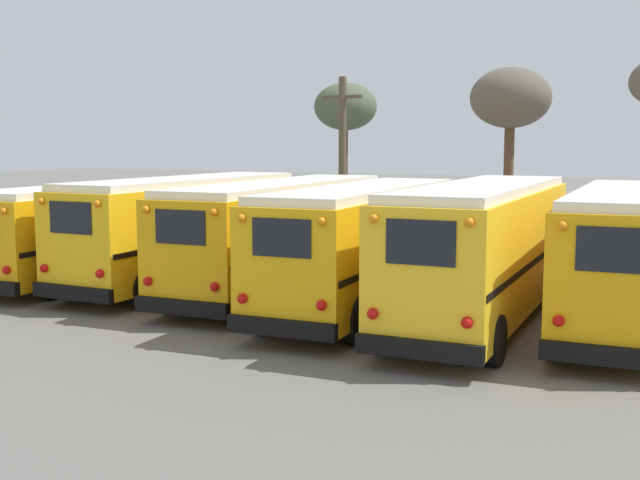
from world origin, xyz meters
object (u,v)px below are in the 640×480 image
Objects in this scene: school_bus_0 at (99,227)px; bare_tree_0 at (511,100)px; school_bus_3 at (365,242)px; school_bus_1 at (186,226)px; school_bus_4 at (483,248)px; school_bus_2 at (282,232)px; school_bus_5 at (627,254)px; utility_pole at (342,157)px; bare_tree_1 at (345,107)px.

school_bus_0 is 18.09m from bare_tree_0.
school_bus_0 is at bearing 175.27° from school_bus_3.
school_bus_1 is 0.96× the size of school_bus_4.
school_bus_5 reaches higher than school_bus_2.
school_bus_4 reaches higher than school_bus_2.
school_bus_5 is at bearing -4.53° from school_bus_2.
bare_tree_0 reaches higher than school_bus_2.
utility_pole is at bearing 105.63° from school_bus_2.
utility_pole reaches higher than school_bus_5.
school_bus_4 is at bearing -14.02° from school_bus_2.
school_bus_5 is at bearing 14.66° from school_bus_4.
school_bus_2 is 15.13m from bare_tree_0.
bare_tree_0 is (3.30, 14.12, 4.30)m from school_bus_2.
school_bus_1 is (3.14, 0.25, 0.14)m from school_bus_0.
school_bus_4 is 23.80m from bare_tree_1.
school_bus_1 reaches higher than school_bus_0.
school_bus_1 is at bearing -174.01° from school_bus_2.
school_bus_2 is at bearing 156.52° from school_bus_3.
utility_pole is 0.95× the size of bare_tree_0.
school_bus_2 is 6.47m from school_bus_4.
school_bus_0 is 19.36m from bare_tree_1.
school_bus_5 is at bearing -67.65° from bare_tree_0.
school_bus_2 is at bearing 5.32° from school_bus_0.
school_bus_4 reaches higher than school_bus_0.
utility_pole is (-3.09, 11.04, 1.91)m from school_bus_2.
school_bus_1 is 9.49m from school_bus_4.
school_bus_2 is at bearing -74.37° from utility_pole.
bare_tree_0 is at bearing 25.80° from utility_pole.
bare_tree_0 is at bearing 56.94° from school_bus_0.
bare_tree_0 reaches higher than school_bus_5.
school_bus_1 is 1.34× the size of bare_tree_1.
utility_pole is at bearing 116.66° from school_bus_3.
bare_tree_0 is (9.57, 14.71, 4.40)m from school_bus_0.
school_bus_4 is at bearing -79.26° from bare_tree_0.
school_bus_3 is 6.30m from school_bus_5.
school_bus_3 is (3.14, -1.36, 0.02)m from school_bus_2.
school_bus_0 is 1.34× the size of bare_tree_0.
school_bus_2 is at bearing 175.47° from school_bus_5.
school_bus_1 is 0.98× the size of school_bus_3.
school_bus_4 reaches higher than school_bus_5.
bare_tree_1 is (0.09, 18.85, 4.42)m from school_bus_0.
school_bus_4 is at bearing -165.34° from school_bus_5.
school_bus_5 is (3.14, 0.82, -0.05)m from school_bus_4.
school_bus_1 is 1.01× the size of school_bus_5.
school_bus_5 is 1.30× the size of bare_tree_0.
bare_tree_0 is at bearing 100.74° from school_bus_4.
bare_tree_1 reaches higher than school_bus_3.
utility_pole reaches higher than school_bus_4.
school_bus_2 is at bearing 5.99° from school_bus_1.
school_bus_5 is (9.41, -0.75, 0.03)m from school_bus_2.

